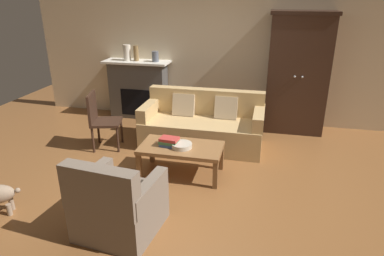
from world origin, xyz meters
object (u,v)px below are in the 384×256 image
at_px(fruit_bowl, 182,145).
at_px(mantel_vase_cream, 127,53).
at_px(mantel_vase_slate, 155,56).
at_px(mantel_vase_bronze, 136,53).
at_px(side_chair_wooden, 100,117).
at_px(couch, 203,126).
at_px(coffee_table, 181,150).
at_px(armchair_near_left, 118,206).
at_px(armoire, 297,74).
at_px(fireplace, 138,89).
at_px(book_stack, 169,142).

relative_size(fruit_bowl, mantel_vase_cream, 0.93).
bearing_deg(fruit_bowl, mantel_vase_slate, 116.13).
height_order(mantel_vase_bronze, side_chair_wooden, mantel_vase_bronze).
distance_m(couch, mantel_vase_bronze, 2.06).
bearing_deg(couch, fruit_bowl, -93.79).
relative_size(coffee_table, armchair_near_left, 1.25).
bearing_deg(couch, armoire, 34.41).
xyz_separation_m(fireplace, armchair_near_left, (1.08, -3.43, -0.25)).
relative_size(fireplace, book_stack, 4.80).
bearing_deg(armchair_near_left, fruit_bowl, 75.01).
relative_size(armchair_near_left, side_chair_wooden, 0.98).
distance_m(couch, book_stack, 1.10).
height_order(fireplace, couch, fireplace).
height_order(couch, fruit_bowl, couch).
bearing_deg(mantel_vase_cream, coffee_table, -52.81).
height_order(armoire, mantel_vase_slate, armoire).
height_order(coffee_table, book_stack, book_stack).
bearing_deg(armchair_near_left, mantel_vase_slate, 101.62).
bearing_deg(armoire, fruit_bowl, -126.32).
distance_m(mantel_vase_bronze, side_chair_wooden, 1.70).
height_order(mantel_vase_cream, side_chair_wooden, mantel_vase_cream).
distance_m(couch, coffee_table, 1.04).
relative_size(coffee_table, fruit_bowl, 4.01).
distance_m(couch, fruit_bowl, 1.09).
bearing_deg(fireplace, coffee_table, -56.29).
height_order(fireplace, side_chair_wooden, fireplace).
relative_size(armoire, side_chair_wooden, 2.29).
xyz_separation_m(coffee_table, mantel_vase_bronze, (-1.41, 2.09, 0.90)).
height_order(armchair_near_left, side_chair_wooden, side_chair_wooden).
height_order(armoire, mantel_vase_cream, armoire).
bearing_deg(book_stack, fireplace, 120.37).
bearing_deg(mantel_vase_cream, fruit_bowl, -53.02).
bearing_deg(armoire, side_chair_wooden, -153.98).
height_order(mantel_vase_bronze, mantel_vase_slate, mantel_vase_bronze).
bearing_deg(coffee_table, mantel_vase_bronze, 123.93).
bearing_deg(coffee_table, side_chair_wooden, 158.56).
height_order(fireplace, mantel_vase_bronze, mantel_vase_bronze).
xyz_separation_m(book_stack, armchair_near_left, (-0.17, -1.30, -0.16)).
relative_size(fireplace, mantel_vase_slate, 6.55).
relative_size(mantel_vase_bronze, mantel_vase_slate, 1.47).
distance_m(coffee_table, fruit_bowl, 0.10).
bearing_deg(mantel_vase_bronze, mantel_vase_cream, 180.00).
bearing_deg(mantel_vase_cream, armchair_near_left, -69.72).
bearing_deg(mantel_vase_slate, side_chair_wooden, -105.58).
height_order(fruit_bowl, mantel_vase_slate, mantel_vase_slate).
bearing_deg(side_chair_wooden, mantel_vase_slate, 74.42).
height_order(armoire, coffee_table, armoire).
distance_m(coffee_table, mantel_vase_bronze, 2.68).
bearing_deg(side_chair_wooden, mantel_vase_cream, 95.10).
bearing_deg(fireplace, armoire, -1.51).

